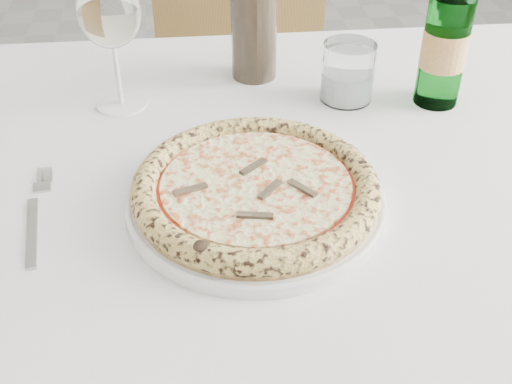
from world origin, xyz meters
TOP-DOWN VIEW (x-y plane):
  - dining_table at (0.22, 0.22)m, footprint 1.39×0.85m
  - chair_far at (0.31, 1.02)m, footprint 0.45×0.45m
  - plate at (0.22, 0.12)m, footprint 0.31×0.31m
  - pizza at (0.22, 0.12)m, footprint 0.29×0.29m
  - fork at (-0.04, 0.13)m, footprint 0.03×0.18m
  - wine_glass at (0.05, 0.39)m, footprint 0.09×0.09m
  - tumbler at (0.38, 0.36)m, footprint 0.08×0.08m
  - beer_bottle at (0.51, 0.34)m, footprint 0.06×0.06m
  - wine_bottle at (0.26, 0.46)m, footprint 0.07×0.07m

SIDE VIEW (x-z plane):
  - chair_far at x=0.31m, z-range 0.07..1.00m
  - dining_table at x=0.22m, z-range 0.28..1.04m
  - fork at x=-0.04m, z-range 0.76..0.76m
  - plate at x=0.22m, z-range 0.76..0.77m
  - pizza at x=0.22m, z-range 0.77..0.80m
  - tumbler at x=0.38m, z-range 0.75..0.84m
  - beer_bottle at x=0.51m, z-range 0.73..0.98m
  - wine_bottle at x=0.26m, z-range 0.73..1.02m
  - wine_glass at x=0.05m, z-range 0.80..0.99m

